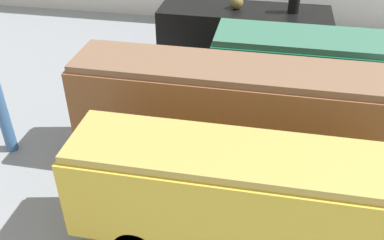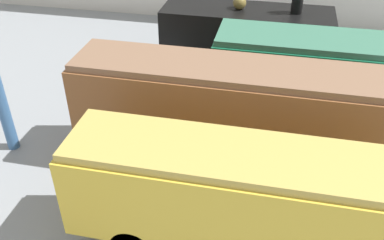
{
  "view_description": "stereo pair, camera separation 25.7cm",
  "coord_description": "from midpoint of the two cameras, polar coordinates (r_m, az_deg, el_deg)",
  "views": [
    {
      "loc": [
        1.56,
        -11.88,
        10.48
      ],
      "look_at": [
        -0.94,
        1.0,
        1.6
      ],
      "focal_mm": 40.0,
      "sensor_mm": 36.0,
      "label": 1
    },
    {
      "loc": [
        1.81,
        -11.83,
        10.48
      ],
      "look_at": [
        -0.94,
        1.0,
        1.6
      ],
      "focal_mm": 40.0,
      "sensor_mm": 36.0,
      "label": 2
    }
  ],
  "objects": [
    {
      "name": "ground_plane",
      "position": [
        15.91,
        2.19,
        -7.13
      ],
      "size": [
        80.0,
        80.0,
        0.0
      ],
      "primitive_type": "plane",
      "color": "gray"
    },
    {
      "name": "passenger_coach_vintage",
      "position": [
        12.03,
        6.42,
        -9.71
      ],
      "size": [
        9.79,
        2.45,
        3.64
      ],
      "color": "gold",
      "rests_on": "ground_plane"
    },
    {
      "name": "streamlined_locomotive",
      "position": [
        18.68,
        16.24,
        6.25
      ],
      "size": [
        9.13,
        2.75,
        3.71
      ],
      "color": "#196B47",
      "rests_on": "ground_plane"
    },
    {
      "name": "passenger_coach_wooden",
      "position": [
        15.11,
        3.99,
        1.81
      ],
      "size": [
        10.76,
        2.49,
        4.06
      ],
      "color": "brown",
      "rests_on": "ground_plane"
    },
    {
      "name": "visitor_person",
      "position": [
        14.24,
        5.56,
        -8.34
      ],
      "size": [
        0.34,
        0.34,
        1.68
      ],
      "color": "#262633",
      "rests_on": "ground_plane"
    },
    {
      "name": "steam_locomotive",
      "position": [
        21.92,
        6.51,
        11.14
      ],
      "size": [
        8.26,
        2.72,
        4.78
      ],
      "color": "black",
      "rests_on": "ground_plane"
    }
  ]
}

